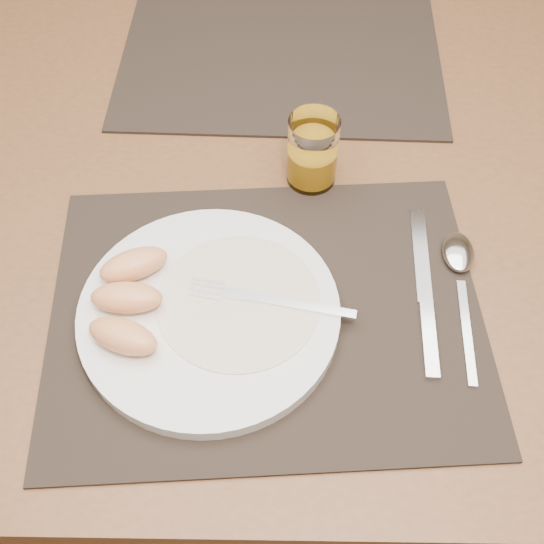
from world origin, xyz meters
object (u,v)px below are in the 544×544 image
Objects in this scene: plate at (209,313)px; placemat_far at (281,52)px; placemat_near at (266,312)px; spoon at (459,263)px; knife at (425,302)px; table at (280,208)px; juice_glass at (312,154)px; fork at (257,298)px.

placemat_far is at bearing 80.96° from plate.
spoon reaches higher than placemat_near.
knife is 0.07m from spoon.
juice_glass is at bearing -36.55° from table.
fork is at bearing -96.03° from table.
placemat_far is 1.67× the size of plate.
juice_glass is at bearing 61.46° from plate.
placemat_near is 1.67× the size of plate.
knife is at bearing -56.96° from juice_glass.
plate is 0.05m from fork.
table is 0.24m from fork.
placemat_near is at bearing -24.36° from fork.
spoon is at bearing 14.60° from plate.
knife is at bearing -70.09° from placemat_far.
placemat_far is 0.25m from juice_glass.
plate reaches higher than spoon.
plate is 0.23m from juice_glass.
table is 0.14m from juice_glass.
table is at bearing 126.63° from knife.
placemat_near is (-0.01, -0.22, 0.09)m from table.
knife is (0.17, 0.01, 0.00)m from placemat_near.
plate reaches higher than placemat_far.
placemat_near is 0.02m from fork.
table is at bearing 86.60° from placemat_near.
table is 5.19× the size of plate.
spoon reaches higher than placemat_far.
juice_glass reaches higher than spoon.
fork is (-0.02, -0.22, 0.11)m from table.
fork is 0.18m from knife.
placemat_near is at bearing -163.69° from spoon.
placemat_far is (-0.00, 0.22, 0.09)m from table.
fork reaches higher than spoon.
knife reaches higher than placemat_far.
placemat_far is 0.45m from plate.
knife is at bearing 4.12° from placemat_near.
juice_glass is at bearing 75.28° from placemat_near.
spoon is (0.20, -0.38, 0.01)m from placemat_far.
plate is 0.28m from spoon.
knife is 2.46× the size of juice_glass.
juice_glass is at bearing 140.62° from spoon.
spoon is (0.04, 0.05, 0.00)m from knife.
table is at bearing 141.14° from spoon.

